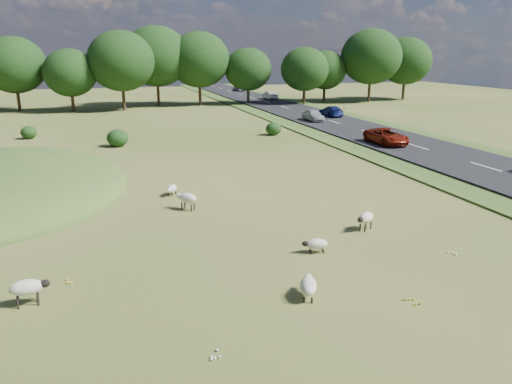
% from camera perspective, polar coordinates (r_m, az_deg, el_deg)
% --- Properties ---
extents(ground, '(160.00, 160.00, 0.00)m').
position_cam_1_polar(ground, '(40.72, -9.43, 4.27)').
color(ground, '#3D531A').
rests_on(ground, ground).
extents(road, '(8.00, 150.00, 0.25)m').
position_cam_1_polar(road, '(56.22, 9.79, 7.52)').
color(road, black).
rests_on(road, ground).
extents(treeline, '(96.28, 14.66, 11.70)m').
position_cam_1_polar(treeline, '(75.14, -14.45, 14.23)').
color(treeline, black).
rests_on(treeline, ground).
extents(shrubs, '(24.27, 8.25, 1.49)m').
position_cam_1_polar(shrubs, '(47.26, -12.90, 6.50)').
color(shrubs, black).
rests_on(shrubs, ground).
extents(sheep_0, '(1.12, 0.65, 0.62)m').
position_cam_1_polar(sheep_0, '(20.61, 6.90, -5.93)').
color(sheep_0, beige).
rests_on(sheep_0, ground).
extents(sheep_1, '(1.27, 0.64, 0.90)m').
position_cam_1_polar(sheep_1, '(17.96, -24.65, -9.90)').
color(sheep_1, beige).
rests_on(sheep_1, ground).
extents(sheep_2, '(1.15, 1.19, 0.91)m').
position_cam_1_polar(sheep_2, '(26.11, -7.87, -0.70)').
color(sheep_2, beige).
rests_on(sheep_2, ground).
extents(sheep_3, '(1.20, 0.97, 0.86)m').
position_cam_1_polar(sheep_3, '(23.49, 12.42, -2.91)').
color(sheep_3, beige).
rests_on(sheep_3, ground).
extents(sheep_4, '(0.85, 1.08, 0.61)m').
position_cam_1_polar(sheep_4, '(28.97, -9.62, 0.36)').
color(sheep_4, beige).
rests_on(sheep_4, ground).
extents(sheep_5, '(0.92, 1.32, 0.73)m').
position_cam_1_polar(sheep_5, '(16.98, 5.99, -10.58)').
color(sheep_5, beige).
rests_on(sheep_5, ground).
extents(car_1, '(1.71, 4.21, 1.22)m').
position_cam_1_polar(car_1, '(103.30, -1.97, 11.82)').
color(car_1, '#A2A4A9').
rests_on(car_1, road).
extents(car_2, '(1.74, 4.29, 1.24)m').
position_cam_1_polar(car_2, '(62.99, 8.59, 9.13)').
color(car_2, navy).
rests_on(car_2, road).
extents(car_3, '(2.21, 4.79, 1.33)m').
position_cam_1_polar(car_3, '(44.72, 14.68, 6.18)').
color(car_3, maroon).
rests_on(car_3, road).
extents(car_4, '(1.44, 4.13, 1.36)m').
position_cam_1_polar(car_4, '(84.60, 1.61, 11.00)').
color(car_4, '#ACB0B4').
rests_on(car_4, road).
extents(car_5, '(1.58, 3.92, 1.34)m').
position_cam_1_polar(car_5, '(58.51, 6.56, 8.75)').
color(car_5, '#B4B7BD').
rests_on(car_5, road).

